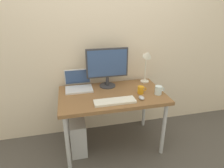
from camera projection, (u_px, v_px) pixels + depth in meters
ground_plane at (112, 143)px, 2.49m from camera, size 6.00×6.00×0.00m
back_wall at (104, 37)px, 2.36m from camera, size 4.40×0.04×2.60m
desk at (112, 99)px, 2.24m from camera, size 1.21×0.71×0.72m
monitor at (107, 65)px, 2.30m from camera, size 0.51×0.20×0.48m
laptop at (78, 84)px, 2.33m from camera, size 0.32×0.27×0.23m
desk_lamp at (147, 59)px, 2.39m from camera, size 0.11×0.16×0.44m
keyboard at (115, 101)px, 2.01m from camera, size 0.44×0.14×0.02m
mouse at (141, 98)px, 2.08m from camera, size 0.06×0.09×0.03m
coffee_mug at (141, 90)px, 2.20m from camera, size 0.11×0.07×0.09m
glass_cup at (158, 90)px, 2.18m from camera, size 0.12×0.08×0.10m
computer_tower at (78, 135)px, 2.31m from camera, size 0.18×0.36×0.42m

